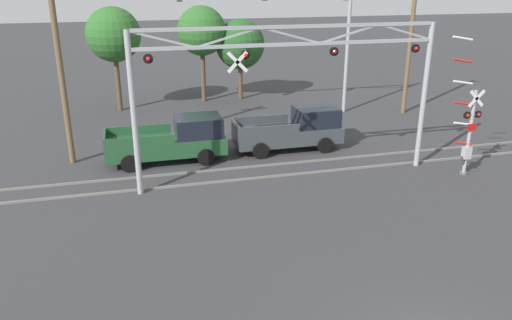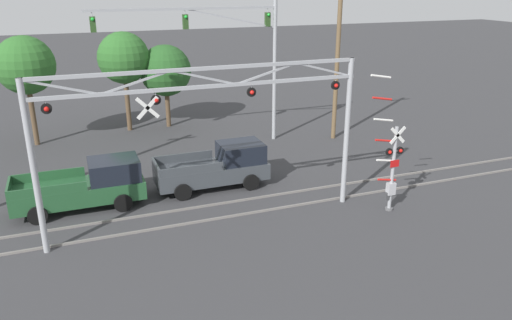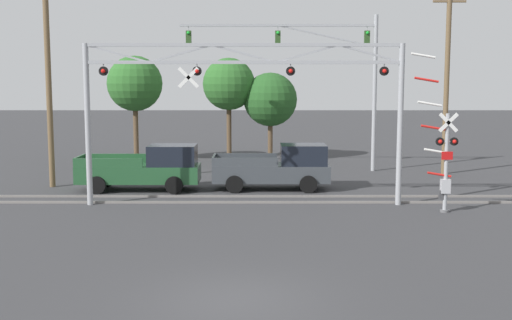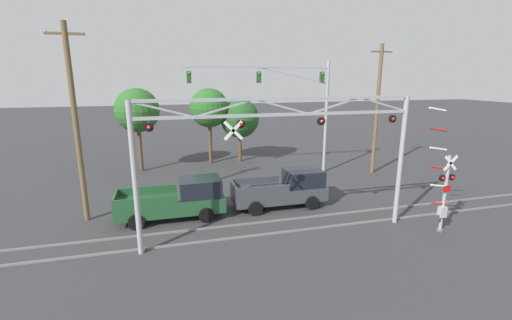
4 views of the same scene
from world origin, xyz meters
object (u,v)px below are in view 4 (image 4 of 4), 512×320
Objects in this scene: utility_pole_left at (76,124)px; background_tree_far_right_verge at (137,111)px; pickup_truck_following at (179,200)px; crossing_gantry at (282,142)px; background_tree_far_left_verge at (240,119)px; utility_pole_right at (377,109)px; background_tree_beyond_span at (209,108)px; crossing_signal_mast at (443,192)px; pickup_truck_lead at (285,189)px; traffic_signal_span at (297,97)px.

utility_pole_left reaches higher than background_tree_far_right_verge.
pickup_truck_following is 6.54m from utility_pole_left.
crossing_gantry is 2.31× the size of background_tree_far_left_verge.
utility_pole_right reaches higher than crossing_gantry.
background_tree_beyond_span is at bearing 11.79° from background_tree_far_right_verge.
crossing_signal_mast reaches higher than pickup_truck_lead.
background_tree_far_left_verge is (2.73, -0.02, -1.00)m from background_tree_beyond_span.
background_tree_beyond_span is (-6.05, 5.46, -1.16)m from traffic_signal_span.
crossing_gantry is at bearing -37.91° from pickup_truck_following.
crossing_gantry is 15.81m from background_tree_far_left_verge.
utility_pole_right is 1.76× the size of background_tree_far_left_verge.
pickup_truck_following is 1.00× the size of background_tree_far_left_verge.
crossing_signal_mast is 0.93× the size of background_tree_far_right_verge.
pickup_truck_lead is at bearing -50.32° from background_tree_far_right_verge.
crossing_gantry is 1.95× the size of background_tree_far_right_verge.
crossing_gantry is 11.43m from traffic_signal_span.
background_tree_far_right_verge is at bearing 160.62° from traffic_signal_span.
background_tree_far_left_verge reaches higher than pickup_truck_lead.
background_tree_far_left_verge is at bearing 45.26° from utility_pole_left.
crossing_gantry is 16.20m from background_tree_far_right_verge.
pickup_truck_lead is 0.97× the size of pickup_truck_following.
utility_pole_left reaches higher than utility_pole_right.
crossing_gantry is 1.31× the size of utility_pole_right.
background_tree_far_left_verge is at bearing 84.69° from crossing_gantry.
pickup_truck_following is 13.87m from background_tree_far_left_verge.
traffic_signal_span is 8.78m from pickup_truck_lead.
utility_pole_right is (20.60, 4.43, -0.08)m from utility_pole_left.
crossing_gantry is at bearing -140.72° from utility_pole_right.
utility_pole_right is 19.08m from background_tree_far_right_verge.
background_tree_beyond_span reaches higher than pickup_truck_lead.
traffic_signal_span is 1.10× the size of utility_pole_left.
traffic_signal_span reaches higher than pickup_truck_following.
background_tree_beyond_span is at bearing 94.62° from crossing_gantry.
pickup_truck_lead is at bearing -3.99° from utility_pole_left.
pickup_truck_following is (-9.43, -6.67, -5.07)m from traffic_signal_span.
crossing_signal_mast is 1.09× the size of background_tree_far_left_verge.
background_tree_far_right_verge is at bearing 103.28° from pickup_truck_following.
crossing_signal_mast is 12.90m from traffic_signal_span.
traffic_signal_span is at bearing 65.07° from crossing_gantry.
background_tree_beyond_span is (-12.34, 6.69, -0.24)m from utility_pole_right.
pickup_truck_following is (-12.56, 5.18, -1.05)m from crossing_signal_mast.
utility_pole_left is at bearing -126.62° from background_tree_beyond_span.
background_tree_far_left_verge reaches higher than pickup_truck_following.
traffic_signal_span is at bearing 35.27° from pickup_truck_following.
crossing_gantry reaches higher than background_tree_far_left_verge.
background_tree_far_right_verge reaches higher than background_tree_beyond_span.
traffic_signal_span is 6.47m from utility_pole_right.
traffic_signal_span reaches higher than background_tree_far_right_verge.
traffic_signal_span is at bearing 168.92° from utility_pole_right.
pickup_truck_lead is 0.82× the size of background_tree_far_right_verge.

